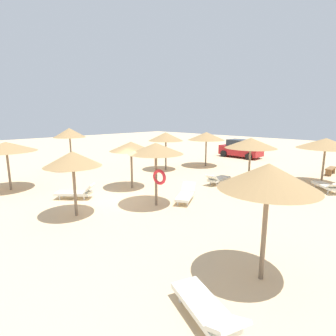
% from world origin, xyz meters
% --- Properties ---
extents(ground_plane, '(80.00, 80.00, 0.00)m').
position_xyz_m(ground_plane, '(0.00, 0.00, 0.00)').
color(ground_plane, '#DBBA8C').
extents(parasol_0, '(2.35, 2.35, 2.95)m').
position_xyz_m(parasol_0, '(7.44, -1.22, 2.63)').
color(parasol_0, '#75604C').
rests_on(parasol_0, ground).
extents(parasol_1, '(2.45, 2.45, 2.86)m').
position_xyz_m(parasol_1, '(1.49, 0.72, 2.57)').
color(parasol_1, '#75604C').
rests_on(parasol_1, ground).
extents(parasol_2, '(2.97, 2.97, 2.76)m').
position_xyz_m(parasol_2, '(2.66, 7.12, 2.46)').
color(parasol_2, '#75604C').
rests_on(parasol_2, ground).
extents(parasol_3, '(2.26, 2.26, 2.66)m').
position_xyz_m(parasol_3, '(0.08, -2.45, 2.34)').
color(parasol_3, '#75604C').
rests_on(parasol_3, ground).
extents(parasol_4, '(3.18, 3.18, 2.75)m').
position_xyz_m(parasol_4, '(5.76, 10.22, 2.44)').
color(parasol_4, '#75604C').
rests_on(parasol_4, ground).
extents(parasol_5, '(3.09, 3.09, 2.65)m').
position_xyz_m(parasol_5, '(-6.11, -3.17, 2.38)').
color(parasol_5, '#75604C').
rests_on(parasol_5, ground).
extents(parasol_6, '(2.93, 2.93, 2.74)m').
position_xyz_m(parasol_6, '(-2.66, 10.06, 2.41)').
color(parasol_6, '#75604C').
rests_on(parasol_6, ground).
extents(parasol_7, '(2.30, 2.30, 3.13)m').
position_xyz_m(parasol_7, '(-8.77, 1.66, 2.78)').
color(parasol_7, '#75604C').
rests_on(parasol_7, ground).
extents(parasol_8, '(2.39, 2.39, 2.61)m').
position_xyz_m(parasol_8, '(-1.66, 1.79, 2.35)').
color(parasol_8, '#75604C').
rests_on(parasol_8, ground).
extents(parasol_9, '(2.57, 2.57, 2.81)m').
position_xyz_m(parasol_9, '(-3.87, 6.70, 2.49)').
color(parasol_9, '#75604C').
rests_on(parasol_9, ground).
extents(lounger_0, '(2.01, 1.29, 0.65)m').
position_xyz_m(lounger_0, '(7.33, -3.36, 0.31)').
color(lounger_0, silver).
rests_on(lounger_0, ground).
extents(lounger_1, '(1.47, 1.96, 0.74)m').
position_xyz_m(lounger_1, '(2.03, 2.16, 0.32)').
color(lounger_1, silver).
rests_on(lounger_1, ground).
extents(lounger_2, '(0.75, 1.93, 0.69)m').
position_xyz_m(lounger_2, '(1.30, 5.93, 0.32)').
color(lounger_2, silver).
rests_on(lounger_2, ground).
extents(lounger_3, '(1.81, 1.73, 0.77)m').
position_xyz_m(lounger_3, '(-2.01, -1.40, 0.32)').
color(lounger_3, silver).
rests_on(lounger_3, ground).
extents(lounger_4, '(1.83, 1.76, 0.67)m').
position_xyz_m(lounger_4, '(6.40, 8.75, 0.31)').
color(lounger_4, silver).
rests_on(lounger_4, ground).
extents(bench_0, '(0.44, 1.51, 0.49)m').
position_xyz_m(bench_0, '(5.44, 13.49, 0.35)').
color(bench_0, brown).
rests_on(bench_0, ground).
extents(parked_car, '(4.01, 2.00, 1.72)m').
position_xyz_m(parked_car, '(-2.98, 16.07, 0.82)').
color(parked_car, '#B21E23').
rests_on(parked_car, ground).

